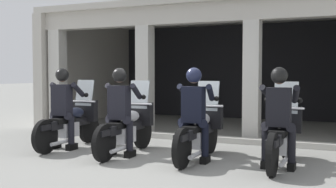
% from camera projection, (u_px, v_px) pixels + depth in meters
% --- Properties ---
extents(ground_plane, '(80.00, 80.00, 0.00)m').
position_uv_depth(ground_plane, '(210.00, 135.00, 10.06)').
color(ground_plane, gray).
extents(station_building, '(9.02, 5.04, 3.24)m').
position_uv_depth(station_building, '(226.00, 53.00, 12.04)').
color(station_building, black).
rests_on(station_building, ground).
extents(kerb_strip, '(8.52, 0.24, 0.12)m').
position_uv_depth(kerb_strip, '(188.00, 137.00, 9.37)').
color(kerb_strip, '#B7B5AD').
rests_on(kerb_strip, ground).
extents(motorcycle_far_left, '(0.62, 2.04, 1.35)m').
position_uv_depth(motorcycle_far_left, '(72.00, 122.00, 8.47)').
color(motorcycle_far_left, black).
rests_on(motorcycle_far_left, ground).
extents(police_officer_far_left, '(0.63, 0.61, 1.58)m').
position_uv_depth(police_officer_far_left, '(63.00, 101.00, 8.19)').
color(police_officer_far_left, black).
rests_on(police_officer_far_left, ground).
extents(motorcycle_center_left, '(0.62, 2.04, 1.35)m').
position_uv_depth(motorcycle_center_left, '(128.00, 127.00, 7.77)').
color(motorcycle_center_left, black).
rests_on(motorcycle_center_left, ground).
extents(police_officer_center_left, '(0.63, 0.61, 1.58)m').
position_uv_depth(police_officer_center_left, '(120.00, 104.00, 7.49)').
color(police_officer_center_left, black).
rests_on(police_officer_center_left, ground).
extents(motorcycle_center_right, '(0.62, 2.04, 1.35)m').
position_uv_depth(motorcycle_center_right, '(200.00, 130.00, 7.28)').
color(motorcycle_center_right, black).
rests_on(motorcycle_center_right, ground).
extents(police_officer_center_right, '(0.63, 0.61, 1.58)m').
position_uv_depth(police_officer_center_right, '(194.00, 106.00, 7.00)').
color(police_officer_center_right, black).
rests_on(police_officer_center_right, ground).
extents(motorcycle_far_right, '(0.62, 2.04, 1.35)m').
position_uv_depth(motorcycle_far_right, '(282.00, 135.00, 6.77)').
color(motorcycle_far_right, black).
rests_on(motorcycle_far_right, ground).
extents(police_officer_far_right, '(0.63, 0.61, 1.58)m').
position_uv_depth(police_officer_far_right, '(279.00, 109.00, 6.49)').
color(police_officer_far_right, black).
rests_on(police_officer_far_right, ground).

